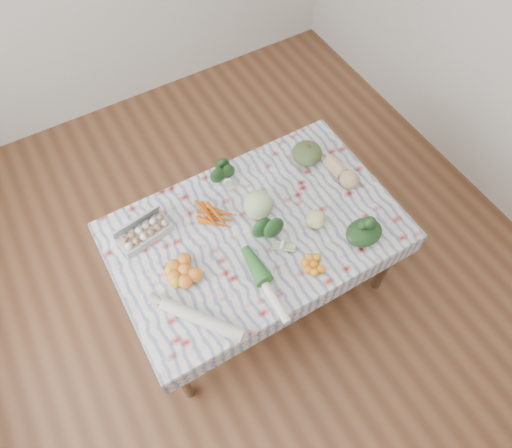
# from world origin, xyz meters

# --- Properties ---
(ground) EXTENTS (4.50, 4.50, 0.00)m
(ground) POSITION_xyz_m (0.00, 0.00, 0.00)
(ground) COLOR brown
(ground) RESTS_ON ground
(dining_table) EXTENTS (1.60, 1.00, 0.75)m
(dining_table) POSITION_xyz_m (0.00, 0.00, 0.68)
(dining_table) COLOR brown
(dining_table) RESTS_ON ground
(tablecloth) EXTENTS (1.66, 1.06, 0.01)m
(tablecloth) POSITION_xyz_m (0.00, 0.00, 0.76)
(tablecloth) COLOR silver
(tablecloth) RESTS_ON dining_table
(egg_carton) EXTENTS (0.32, 0.17, 0.08)m
(egg_carton) POSITION_xyz_m (-0.57, 0.26, 0.80)
(egg_carton) COLOR #B5B5AF
(egg_carton) RESTS_ON tablecloth
(carrot_bunch) EXTENTS (0.29, 0.28, 0.04)m
(carrot_bunch) POSITION_xyz_m (-0.17, 0.19, 0.78)
(carrot_bunch) COLOR #CA5009
(carrot_bunch) RESTS_ON tablecloth
(kale_bunch) EXTENTS (0.15, 0.14, 0.13)m
(kale_bunch) POSITION_xyz_m (0.01, 0.40, 0.82)
(kale_bunch) COLOR #1B3D18
(kale_bunch) RESTS_ON tablecloth
(kabocha_squash) EXTENTS (0.22, 0.22, 0.12)m
(kabocha_squash) POSITION_xyz_m (0.54, 0.29, 0.82)
(kabocha_squash) COLOR #475A2D
(kabocha_squash) RESTS_ON tablecloth
(cabbage) EXTENTS (0.21, 0.21, 0.17)m
(cabbage) POSITION_xyz_m (0.07, 0.09, 0.85)
(cabbage) COLOR #B2CF87
(cabbage) RESTS_ON tablecloth
(butternut_squash) EXTENTS (0.13, 0.26, 0.12)m
(butternut_squash) POSITION_xyz_m (0.65, 0.06, 0.82)
(butternut_squash) COLOR tan
(butternut_squash) RESTS_ON tablecloth
(orange_cluster) EXTENTS (0.29, 0.29, 0.09)m
(orange_cluster) POSITION_xyz_m (-0.48, -0.05, 0.80)
(orange_cluster) COLOR orange
(orange_cluster) RESTS_ON tablecloth
(broccoli) EXTENTS (0.23, 0.23, 0.12)m
(broccoli) POSITION_xyz_m (0.03, -0.14, 0.82)
(broccoli) COLOR #1D481C
(broccoli) RESTS_ON tablecloth
(mandarin_cluster) EXTENTS (0.20, 0.20, 0.05)m
(mandarin_cluster) POSITION_xyz_m (0.15, -0.36, 0.79)
(mandarin_cluster) COLOR orange
(mandarin_cluster) RESTS_ON tablecloth
(grapefruit) EXTENTS (0.14, 0.14, 0.11)m
(grapefruit) POSITION_xyz_m (0.31, -0.14, 0.82)
(grapefruit) COLOR #E8EA82
(grapefruit) RESTS_ON tablecloth
(spinach_bag) EXTENTS (0.25, 0.22, 0.10)m
(spinach_bag) POSITION_xyz_m (0.50, -0.35, 0.81)
(spinach_bag) COLOR black
(spinach_bag) RESTS_ON tablecloth
(daikon) EXTENTS (0.34, 0.43, 0.07)m
(daikon) POSITION_xyz_m (-0.52, -0.34, 0.80)
(daikon) COLOR beige
(daikon) RESTS_ON tablecloth
(leek) EXTENTS (0.07, 0.46, 0.05)m
(leek) POSITION_xyz_m (-0.14, -0.34, 0.79)
(leek) COLOR white
(leek) RESTS_ON tablecloth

